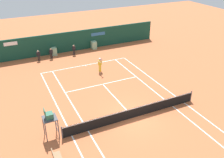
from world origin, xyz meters
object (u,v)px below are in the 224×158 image
Objects in this scene: ball_kid_centre_post at (51,53)px; ball_kid_left_post at (74,49)px; ball_kid_right_post at (38,55)px; umpire_chair at (49,118)px; tennis_ball_mid_court at (103,84)px; tennis_ball_near_service_line at (69,72)px; player_on_baseline at (100,64)px.

ball_kid_left_post is at bearing -175.16° from ball_kid_centre_post.
ball_kid_left_post is (4.58, 0.00, 0.01)m from ball_kid_right_post.
umpire_chair is 1.82× the size of ball_kid_right_post.
tennis_ball_mid_court is 4.74m from tennis_ball_near_service_line.
ball_kid_centre_post is at bearing 99.71° from tennis_ball_near_service_line.
tennis_ball_mid_court is at bearing 121.67° from ball_kid_right_post.
tennis_ball_mid_court is at bearing 58.12° from player_on_baseline.
ball_kid_left_post reaches higher than tennis_ball_near_service_line.
ball_kid_right_post is 20.04× the size of tennis_ball_near_service_line.
player_on_baseline is 8.41m from ball_kid_right_post.
ball_kid_left_post is 20.37× the size of tennis_ball_mid_court.
umpire_chair is 1.34× the size of player_on_baseline.
ball_kid_centre_post is at bearing -175.96° from ball_kid_right_post.
ball_kid_right_post is at bearing -61.51° from player_on_baseline.
player_on_baseline is at bearing 128.42° from ball_kid_centre_post.
ball_kid_centre_post is 5.09m from tennis_ball_near_service_line.
ball_kid_centre_post is at bearing 166.86° from umpire_chair.
umpire_chair is at bearing 81.71° from ball_kid_centre_post.
umpire_chair is at bearing 34.88° from player_on_baseline.
ball_kid_right_post is at bearing 116.09° from tennis_ball_near_service_line.
umpire_chair reaches higher than player_on_baseline.
player_on_baseline is 1.36× the size of ball_kid_right_post.
ball_kid_centre_post is (1.58, 0.00, 0.01)m from ball_kid_right_post.
ball_kid_left_post is 20.37× the size of tennis_ball_near_service_line.
player_on_baseline is 3.19m from tennis_ball_mid_court.
umpire_chair is at bearing -113.52° from tennis_ball_near_service_line.
tennis_ball_near_service_line is (4.33, 9.95, -1.65)m from umpire_chair.
ball_kid_centre_post reaches higher than tennis_ball_mid_court.
player_on_baseline is 1.34× the size of ball_kid_centre_post.
tennis_ball_mid_court is at bearing 88.81° from ball_kid_left_post.
ball_kid_left_post is 3.00m from ball_kid_centre_post.
umpire_chair reaches higher than tennis_ball_near_service_line.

